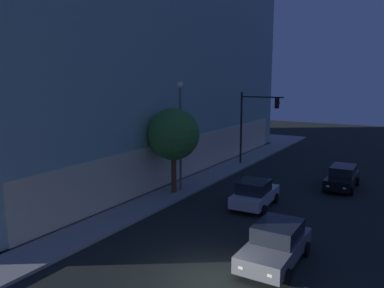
{
  "coord_description": "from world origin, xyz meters",
  "views": [
    {
      "loc": [
        -11.99,
        -6.47,
        7.78
      ],
      "look_at": [
        8.13,
        5.6,
        3.83
      ],
      "focal_mm": 35.51,
      "sensor_mm": 36.0,
      "label": 1
    }
  ],
  "objects": [
    {
      "name": "modern_building",
      "position": [
        14.31,
        23.32,
        9.95
      ],
      "size": [
        37.35,
        28.76,
        20.05
      ],
      "color": "#4C4C51",
      "rests_on": "ground"
    },
    {
      "name": "car_silver",
      "position": [
        9.49,
        1.87,
        0.84
      ],
      "size": [
        4.3,
        2.28,
        1.7
      ],
      "color": "#B7BABF",
      "rests_on": "ground"
    },
    {
      "name": "sidewalk_tree",
      "position": [
        9.13,
        7.66,
        4.17
      ],
      "size": [
        3.53,
        3.53,
        5.81
      ],
      "color": "brown",
      "rests_on": "sidewalk_corner"
    },
    {
      "name": "car_grey",
      "position": [
        3.02,
        -1.67,
        0.86
      ],
      "size": [
        4.62,
        2.18,
        1.71
      ],
      "color": "slate",
      "rests_on": "ground"
    },
    {
      "name": "ground_plane",
      "position": [
        0.0,
        0.0,
        0.0
      ],
      "size": [
        120.0,
        120.0,
        0.0
      ],
      "primitive_type": "plane",
      "color": "black"
    },
    {
      "name": "street_lamp_sidewalk",
      "position": [
        9.89,
        7.6,
        4.92
      ],
      "size": [
        0.44,
        0.44,
        7.54
      ],
      "color": "#5E5E5E",
      "rests_on": "sidewalk_corner"
    },
    {
      "name": "traffic_light_far_corner",
      "position": [
        20.11,
        6.31,
        4.52
      ],
      "size": [
        0.35,
        3.95,
        6.61
      ],
      "color": "black",
      "rests_on": "sidewalk_corner"
    },
    {
      "name": "car_black",
      "position": [
        16.67,
        -2.06,
        0.82
      ],
      "size": [
        4.66,
        2.05,
        1.61
      ],
      "color": "black",
      "rests_on": "ground"
    }
  ]
}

